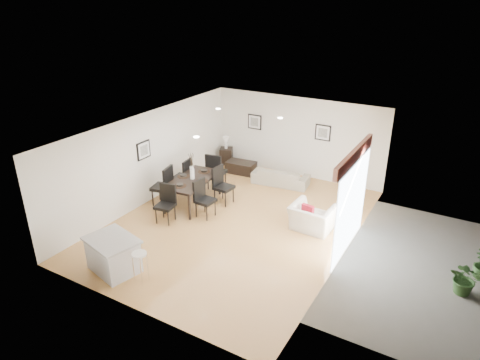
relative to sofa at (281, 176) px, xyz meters
The scene contains 27 objects.
ground 2.99m from the sofa, 88.43° to the right, with size 8.00×8.00×0.00m, color tan.
wall_back 1.49m from the sofa, 85.42° to the left, with size 6.00×0.04×2.70m, color white.
wall_front 7.06m from the sofa, 89.33° to the right, with size 6.00×0.04×2.70m, color white.
wall_left 4.31m from the sofa, 134.39° to the right, with size 0.04×8.00×2.70m, color white.
wall_right 4.42m from the sofa, 44.05° to the right, with size 0.04×8.00×2.70m, color white.
ceiling 3.85m from the sofa, 88.43° to the right, with size 6.00×8.00×0.02m, color white.
sofa is the anchor object (origin of this frame).
armchair 3.00m from the sofa, 48.89° to the right, with size 1.08×0.94×0.70m, color beige.
courtyard_plant_a 6.52m from the sofa, 28.98° to the right, with size 0.66×0.57×0.73m, color #325524.
dining_table 3.10m from the sofa, 122.45° to the right, with size 1.14×2.01×0.81m.
dining_chair_wnear 3.85m from the sofa, 127.23° to the right, with size 0.64×0.64×1.20m.
dining_chair_wfar 3.15m from the sofa, 137.99° to the right, with size 0.55×0.55×1.11m.
dining_chair_enear 3.23m from the sofa, 107.47° to the right, with size 0.52×0.52×1.08m.
dining_chair_efar 2.34m from the sofa, 114.79° to the right, with size 0.54×0.54×1.13m.
dining_chair_head 4.15m from the sofa, 113.66° to the right, with size 0.55×0.55×1.06m.
dining_chair_foot 2.19m from the sofa, 139.35° to the right, with size 0.61×0.61×1.20m.
vase 3.18m from the sofa, 122.45° to the right, with size 1.02×1.57×0.79m.
coffee_table 1.63m from the sofa, behind, with size 0.99×0.59×0.40m, color black.
side_table 2.60m from the sofa, 164.99° to the left, with size 0.44×0.44×0.59m, color black.
table_lamp 2.67m from the sofa, 164.99° to the left, with size 0.23×0.23×0.44m.
cushion 3.02m from the sofa, 51.58° to the right, with size 0.33×0.10×0.33m, color maroon.
kitchen_island 6.33m from the sofa, 101.15° to the right, with size 1.33×1.14×0.81m.
bar_stool 6.23m from the sofa, 93.91° to the right, with size 0.32×0.32×0.71m.
framed_print_back_left 2.28m from the sofa, 146.93° to the left, with size 0.52×0.04×0.52m.
framed_print_back_right 1.96m from the sofa, 45.21° to the left, with size 0.52×0.04×0.52m.
framed_print_left_wall 4.51m from the sofa, 132.24° to the right, with size 0.04×0.52×0.52m.
sliding_door 4.29m from the sofa, 41.44° to the right, with size 0.12×2.70×2.57m.
Camera 1 is at (5.21, -8.81, 5.79)m, focal length 32.00 mm.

